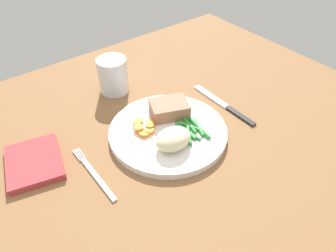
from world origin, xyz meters
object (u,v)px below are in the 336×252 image
meat_portion (169,108)px  fork (94,174)px  knife (225,105)px  water_glass (113,78)px  dinner_plate (168,132)px  napkin (34,162)px

meat_portion → fork: size_ratio=0.52×
fork → knife: bearing=0.2°
meat_portion → knife: 15.24cm
knife → water_glass: water_glass is taller
knife → meat_portion: bearing=160.1°
meat_portion → fork: bearing=-168.8°
water_glass → dinner_plate: bearing=-88.8°
meat_portion → napkin: (-30.85, 5.35, -2.52)cm
napkin → meat_portion: bearing=-9.8°
meat_portion → fork: (-22.44, -4.43, -3.06)cm
dinner_plate → fork: bearing=-179.2°
dinner_plate → fork: 18.87cm
fork → dinner_plate: bearing=1.0°
fork → napkin: (-8.41, 9.78, 0.53)cm
knife → napkin: bearing=165.2°
dinner_plate → knife: dinner_plate is taller
fork → water_glass: (18.38, 23.00, 3.73)cm
meat_portion → knife: size_ratio=0.42×
knife → napkin: napkin is taller
knife → dinner_plate: bearing=176.6°
knife → napkin: size_ratio=1.57×
meat_portion → water_glass: (-4.06, 18.57, 0.68)cm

